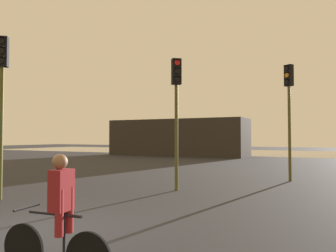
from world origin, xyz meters
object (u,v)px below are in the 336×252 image
(traffic_light_near_left, at_px, (2,87))
(traffic_light_center, at_px, (176,99))
(traffic_light_far_right, at_px, (289,101))
(cyclist, at_px, (59,215))
(distant_building, at_px, (177,138))

(traffic_light_near_left, bearing_deg, traffic_light_center, -173.40)
(traffic_light_far_right, bearing_deg, traffic_light_near_left, 79.96)
(traffic_light_center, height_order, traffic_light_near_left, traffic_light_near_left)
(traffic_light_far_right, height_order, traffic_light_center, traffic_light_far_right)
(traffic_light_far_right, distance_m, cyclist, 11.73)
(traffic_light_far_right, xyz_separation_m, traffic_light_near_left, (-7.11, -8.16, -0.04))
(distant_building, relative_size, traffic_light_near_left, 2.88)
(traffic_light_near_left, relative_size, cyclist, 2.83)
(traffic_light_near_left, bearing_deg, cyclist, 111.74)
(cyclist, bearing_deg, distant_building, 16.40)
(traffic_light_far_right, relative_size, traffic_light_center, 1.07)
(traffic_light_far_right, xyz_separation_m, traffic_light_center, (-3.22, -4.28, -0.20))
(cyclist, bearing_deg, traffic_light_center, 7.39)
(traffic_light_far_right, xyz_separation_m, cyclist, (-1.58, -11.34, -2.56))
(traffic_light_center, relative_size, traffic_light_near_left, 0.95)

